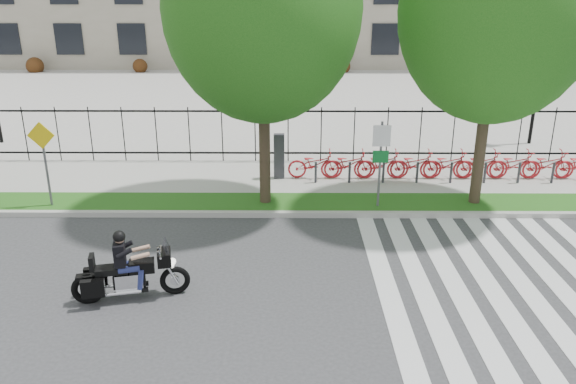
{
  "coord_description": "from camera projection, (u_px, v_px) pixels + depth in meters",
  "views": [
    {
      "loc": [
        0.13,
        -10.69,
        6.04
      ],
      "look_at": [
        0.04,
        3.0,
        1.14
      ],
      "focal_mm": 35.0,
      "sensor_mm": 36.0,
      "label": 1
    }
  ],
  "objects": [
    {
      "name": "sign_pole_regulatory",
      "position": [
        381.0,
        153.0,
        15.81
      ],
      "size": [
        0.5,
        0.09,
        2.5
      ],
      "color": "#59595B",
      "rests_on": "grass_verge"
    },
    {
      "name": "ground",
      "position": [
        285.0,
        289.0,
        12.1
      ],
      "size": [
        120.0,
        120.0,
        0.0
      ],
      "primitive_type": "plane",
      "color": "#343436",
      "rests_on": "ground"
    },
    {
      "name": "lamp_post_right",
      "position": [
        540.0,
        67.0,
        22.25
      ],
      "size": [
        1.06,
        0.7,
        4.25
      ],
      "color": "black",
      "rests_on": "ground"
    },
    {
      "name": "street_tree_1",
      "position": [
        263.0,
        8.0,
        14.87
      ],
      "size": [
        5.35,
        5.35,
        8.56
      ],
      "color": "#37291E",
      "rests_on": "grass_verge"
    },
    {
      "name": "motorcycle_rider",
      "position": [
        130.0,
        272.0,
        11.52
      ],
      "size": [
        2.37,
        0.98,
        1.85
      ],
      "color": "black",
      "rests_on": "ground"
    },
    {
      "name": "crosswalk_stripes",
      "position": [
        509.0,
        289.0,
        12.07
      ],
      "size": [
        5.7,
        8.0,
        0.01
      ],
      "primitive_type": null,
      "color": "silver",
      "rests_on": "ground"
    },
    {
      "name": "grass_verge",
      "position": [
        287.0,
        204.0,
        16.74
      ],
      "size": [
        60.0,
        1.5,
        0.15
      ],
      "primitive_type": "cube",
      "color": "#1C5816",
      "rests_on": "ground"
    },
    {
      "name": "iron_fence",
      "position": [
        288.0,
        134.0,
        20.37
      ],
      "size": [
        30.0,
        0.06,
        2.0
      ],
      "primitive_type": null,
      "color": "black",
      "rests_on": "sidewalk"
    },
    {
      "name": "street_tree_2",
      "position": [
        497.0,
        12.0,
        14.86
      ],
      "size": [
        5.21,
        5.21,
        8.39
      ],
      "color": "#37291E",
      "rests_on": "grass_verge"
    },
    {
      "name": "sign_pole_warning",
      "position": [
        44.0,
        153.0,
        15.87
      ],
      "size": [
        0.78,
        0.09,
        2.49
      ],
      "color": "#59595B",
      "rests_on": "grass_verge"
    },
    {
      "name": "curb",
      "position": [
        287.0,
        214.0,
        15.93
      ],
      "size": [
        60.0,
        0.2,
        0.15
      ],
      "primitive_type": "cube",
      "color": "#ADABA2",
      "rests_on": "ground"
    },
    {
      "name": "bike_share_station",
      "position": [
        445.0,
        164.0,
        18.63
      ],
      "size": [
        11.08,
        0.86,
        1.5
      ],
      "color": "#2D2D33",
      "rests_on": "sidewalk"
    },
    {
      "name": "plaza",
      "position": [
        290.0,
        92.0,
        35.62
      ],
      "size": [
        80.0,
        34.0,
        0.1
      ],
      "primitive_type": "cube",
      "color": "#A5A19A",
      "rests_on": "ground"
    },
    {
      "name": "sidewalk",
      "position": [
        288.0,
        177.0,
        19.09
      ],
      "size": [
        60.0,
        3.5,
        0.15
      ],
      "primitive_type": "cube",
      "color": "#A5A19A",
      "rests_on": "ground"
    }
  ]
}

